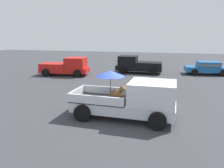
{
  "coord_description": "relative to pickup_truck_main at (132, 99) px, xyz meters",
  "views": [
    {
      "loc": [
        1.91,
        -9.86,
        4.04
      ],
      "look_at": [
        -1.17,
        2.42,
        1.1
      ],
      "focal_mm": 34.35,
      "sensor_mm": 36.0,
      "label": 1
    }
  ],
  "objects": [
    {
      "name": "ground_plane",
      "position": [
        -0.45,
        0.01,
        -0.99
      ],
      "size": [
        80.0,
        80.0,
        0.0
      ],
      "primitive_type": "plane",
      "color": "#38383D"
    },
    {
      "name": "pickup_truck_red",
      "position": [
        -1.47,
        12.82,
        -0.11
      ],
      "size": [
        4.83,
        2.23,
        1.8
      ],
      "rotation": [
        0.0,
        0.0,
        3.12
      ],
      "color": "black",
      "rests_on": "ground"
    },
    {
      "name": "pickup_truck_main",
      "position": [
        0.0,
        0.0,
        0.0
      ],
      "size": [
        5.12,
        2.41,
        2.3
      ],
      "rotation": [
        0.0,
        0.0,
        -0.04
      ],
      "color": "black",
      "rests_on": "ground"
    },
    {
      "name": "pickup_truck_far",
      "position": [
        -8.17,
        9.72,
        -0.11
      ],
      "size": [
        4.96,
        2.54,
        1.8
      ],
      "rotation": [
        0.0,
        0.0,
        0.1
      ],
      "color": "black",
      "rests_on": "ground"
    },
    {
      "name": "parked_sedan_near",
      "position": [
        5.66,
        13.68,
        -0.24
      ],
      "size": [
        4.44,
        2.27,
        1.33
      ],
      "rotation": [
        0.0,
        0.0,
        3.23
      ],
      "color": "black",
      "rests_on": "ground"
    }
  ]
}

